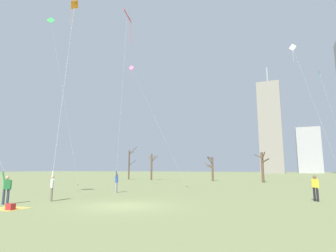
{
  "coord_description": "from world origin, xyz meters",
  "views": [
    {
      "loc": [
        8.42,
        -13.08,
        2.0
      ],
      "look_at": [
        0.0,
        6.0,
        5.33
      ],
      "focal_mm": 28.91,
      "sensor_mm": 36.0,
      "label": 1
    }
  ],
  "objects_px": {
    "distant_kite_drifting_right_teal": "(323,83)",
    "distant_kite_low_near_trees_white": "(296,57)",
    "distant_kite_high_overhead_pink": "(139,84)",
    "picnic_spot": "(10,207)",
    "bare_tree_right_of_center": "(152,165)",
    "bare_tree_far_right_edge": "(212,168)",
    "bystander_watching_nearby": "(315,187)",
    "bare_tree_left_of_center": "(129,164)",
    "kite_flyer_foreground_right_red": "(119,152)",
    "bare_tree_center": "(263,166)",
    "kite_flyer_foreground_left_orange": "(57,148)",
    "distant_kite_drifting_left_green": "(53,33)"
  },
  "relations": [
    {
      "from": "kite_flyer_foreground_right_red",
      "to": "distant_kite_low_near_trees_white",
      "type": "distance_m",
      "value": 27.12
    },
    {
      "from": "bystander_watching_nearby",
      "to": "bare_tree_right_of_center",
      "type": "xyz_separation_m",
      "value": [
        -24.83,
        25.57,
        1.76
      ]
    },
    {
      "from": "picnic_spot",
      "to": "bare_tree_center",
      "type": "bearing_deg",
      "value": 74.59
    },
    {
      "from": "distant_kite_drifting_right_teal",
      "to": "bare_tree_right_of_center",
      "type": "xyz_separation_m",
      "value": [
        -28.78,
        0.8,
        -11.96
      ]
    },
    {
      "from": "distant_kite_drifting_right_teal",
      "to": "distant_kite_low_near_trees_white",
      "type": "distance_m",
      "value": 7.95
    },
    {
      "from": "bare_tree_right_of_center",
      "to": "bare_tree_far_right_edge",
      "type": "distance_m",
      "value": 11.45
    },
    {
      "from": "bare_tree_right_of_center",
      "to": "bare_tree_far_right_edge",
      "type": "relative_size",
      "value": 1.16
    },
    {
      "from": "kite_flyer_foreground_left_orange",
      "to": "bare_tree_far_right_edge",
      "type": "relative_size",
      "value": 4.2
    },
    {
      "from": "bare_tree_right_of_center",
      "to": "kite_flyer_foreground_right_red",
      "type": "bearing_deg",
      "value": -68.45
    },
    {
      "from": "kite_flyer_foreground_right_red",
      "to": "picnic_spot",
      "type": "height_order",
      "value": "kite_flyer_foreground_right_red"
    },
    {
      "from": "bare_tree_right_of_center",
      "to": "distant_kite_low_near_trees_white",
      "type": "bearing_deg",
      "value": -16.86
    },
    {
      "from": "distant_kite_drifting_right_teal",
      "to": "bare_tree_left_of_center",
      "type": "distance_m",
      "value": 36.49
    },
    {
      "from": "distant_kite_drifting_left_green",
      "to": "kite_flyer_foreground_right_red",
      "type": "bearing_deg",
      "value": -19.6
    },
    {
      "from": "bystander_watching_nearby",
      "to": "bare_tree_right_of_center",
      "type": "relative_size",
      "value": 0.34
    },
    {
      "from": "distant_kite_low_near_trees_white",
      "to": "distant_kite_drifting_right_teal",
      "type": "bearing_deg",
      "value": 62.59
    },
    {
      "from": "kite_flyer_foreground_left_orange",
      "to": "distant_kite_drifting_left_green",
      "type": "relative_size",
      "value": 0.79
    },
    {
      "from": "kite_flyer_foreground_right_red",
      "to": "bare_tree_left_of_center",
      "type": "relative_size",
      "value": 2.2
    },
    {
      "from": "distant_kite_drifting_left_green",
      "to": "bare_tree_left_of_center",
      "type": "bearing_deg",
      "value": 94.48
    },
    {
      "from": "bare_tree_left_of_center",
      "to": "kite_flyer_foreground_left_orange",
      "type": "bearing_deg",
      "value": -65.95
    },
    {
      "from": "distant_kite_low_near_trees_white",
      "to": "distant_kite_high_overhead_pink",
      "type": "height_order",
      "value": "distant_kite_low_near_trees_white"
    },
    {
      "from": "distant_kite_low_near_trees_white",
      "to": "bare_tree_right_of_center",
      "type": "bearing_deg",
      "value": 163.14
    },
    {
      "from": "distant_kite_low_near_trees_white",
      "to": "bare_tree_center",
      "type": "xyz_separation_m",
      "value": [
        -5.46,
        6.0,
        -14.05
      ]
    },
    {
      "from": "kite_flyer_foreground_left_orange",
      "to": "distant_kite_low_near_trees_white",
      "type": "bearing_deg",
      "value": 55.76
    },
    {
      "from": "kite_flyer_foreground_left_orange",
      "to": "picnic_spot",
      "type": "height_order",
      "value": "kite_flyer_foreground_left_orange"
    },
    {
      "from": "picnic_spot",
      "to": "bystander_watching_nearby",
      "type": "bearing_deg",
      "value": 34.94
    },
    {
      "from": "kite_flyer_foreground_left_orange",
      "to": "bare_tree_center",
      "type": "bearing_deg",
      "value": 70.15
    },
    {
      "from": "kite_flyer_foreground_left_orange",
      "to": "bare_tree_right_of_center",
      "type": "height_order",
      "value": "kite_flyer_foreground_left_orange"
    },
    {
      "from": "bare_tree_left_of_center",
      "to": "bare_tree_center",
      "type": "bearing_deg",
      "value": -6.98
    },
    {
      "from": "distant_kite_drifting_right_teal",
      "to": "bare_tree_left_of_center",
      "type": "relative_size",
      "value": 2.63
    },
    {
      "from": "distant_kite_high_overhead_pink",
      "to": "bare_tree_far_right_edge",
      "type": "distance_m",
      "value": 20.86
    },
    {
      "from": "distant_kite_drifting_left_green",
      "to": "bare_tree_center",
      "type": "relative_size",
      "value": 4.83
    },
    {
      "from": "kite_flyer_foreground_left_orange",
      "to": "distant_kite_drifting_left_green",
      "type": "bearing_deg",
      "value": 140.92
    },
    {
      "from": "kite_flyer_foreground_right_red",
      "to": "distant_kite_high_overhead_pink",
      "type": "xyz_separation_m",
      "value": [
        -3.2,
        8.63,
        8.98
      ]
    },
    {
      "from": "kite_flyer_foreground_left_orange",
      "to": "distant_kite_high_overhead_pink",
      "type": "height_order",
      "value": "kite_flyer_foreground_left_orange"
    },
    {
      "from": "bystander_watching_nearby",
      "to": "kite_flyer_foreground_left_orange",
      "type": "bearing_deg",
      "value": -159.39
    },
    {
      "from": "distant_kite_drifting_left_green",
      "to": "bare_tree_right_of_center",
      "type": "xyz_separation_m",
      "value": [
        3.99,
        21.0,
        -17.06
      ]
    },
    {
      "from": "kite_flyer_foreground_right_red",
      "to": "bare_tree_right_of_center",
      "type": "bearing_deg",
      "value": 111.55
    },
    {
      "from": "bystander_watching_nearby",
      "to": "distant_kite_drifting_left_green",
      "type": "xyz_separation_m",
      "value": [
        -28.82,
        4.57,
        18.83
      ]
    },
    {
      "from": "distant_kite_drifting_right_teal",
      "to": "picnic_spot",
      "type": "relative_size",
      "value": 9.06
    },
    {
      "from": "kite_flyer_foreground_right_red",
      "to": "bare_tree_center",
      "type": "xyz_separation_m",
      "value": [
        9.46,
        24.45,
        -0.92
      ]
    },
    {
      "from": "kite_flyer_foreground_left_orange",
      "to": "bystander_watching_nearby",
      "type": "xyz_separation_m",
      "value": [
        15.85,
        5.96,
        -2.5
      ]
    },
    {
      "from": "distant_kite_drifting_right_teal",
      "to": "bare_tree_center",
      "type": "bearing_deg",
      "value": -174.65
    },
    {
      "from": "distant_kite_high_overhead_pink",
      "to": "bare_tree_far_right_edge",
      "type": "xyz_separation_m",
      "value": [
        4.34,
        17.67,
        -10.2
      ]
    },
    {
      "from": "picnic_spot",
      "to": "bare_tree_left_of_center",
      "type": "relative_size",
      "value": 0.29
    },
    {
      "from": "bare_tree_center",
      "to": "distant_kite_drifting_left_green",
      "type": "bearing_deg",
      "value": -140.83
    },
    {
      "from": "bystander_watching_nearby",
      "to": "bare_tree_left_of_center",
      "type": "height_order",
      "value": "bare_tree_left_of_center"
    },
    {
      "from": "distant_kite_high_overhead_pink",
      "to": "picnic_spot",
      "type": "height_order",
      "value": "distant_kite_high_overhead_pink"
    },
    {
      "from": "distant_kite_high_overhead_pink",
      "to": "bare_tree_center",
      "type": "xyz_separation_m",
      "value": [
        12.66,
        15.81,
        -9.9
      ]
    },
    {
      "from": "bare_tree_center",
      "to": "picnic_spot",
      "type": "bearing_deg",
      "value": -105.41
    },
    {
      "from": "kite_flyer_foreground_right_red",
      "to": "bare_tree_far_right_edge",
      "type": "xyz_separation_m",
      "value": [
        1.14,
        26.3,
        -1.22
      ]
    }
  ]
}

